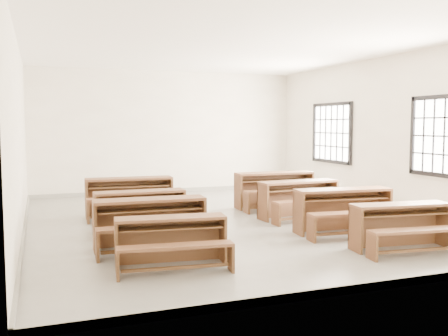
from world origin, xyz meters
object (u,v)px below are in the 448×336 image
object	(u,v)px
desk_set_5	(344,207)
desk_set_7	(275,187)
desk_set_0	(171,238)
desk_set_6	(300,197)
desk_set_4	(403,223)
desk_set_3	(130,194)
desk_set_2	(141,208)
desk_set_1	(151,220)

from	to	relation	value
desk_set_5	desk_set_7	xyz separation A→B (m)	(0.04, 2.67, 0.02)
desk_set_0	desk_set_6	xyz separation A→B (m)	(3.15, 2.34, 0.05)
desk_set_4	desk_set_6	distance (m)	2.68
desk_set_3	desk_set_5	bearing A→B (deg)	-39.39
desk_set_6	desk_set_7	size ratio (longest dim) A/B	0.94
desk_set_2	desk_set_7	bearing A→B (deg)	22.59
desk_set_1	desk_set_4	size ratio (longest dim) A/B	1.06
desk_set_5	desk_set_7	world-z (taller)	desk_set_7
desk_set_1	desk_set_4	world-z (taller)	desk_set_1
desk_set_1	desk_set_6	distance (m)	3.47
desk_set_5	desk_set_7	bearing A→B (deg)	94.70
desk_set_1	desk_set_4	distance (m)	3.65
desk_set_5	desk_set_7	size ratio (longest dim) A/B	0.98
desk_set_7	desk_set_0	bearing A→B (deg)	-129.57
desk_set_6	desk_set_7	distance (m)	1.25
desk_set_0	desk_set_1	distance (m)	1.01
desk_set_6	desk_set_7	world-z (taller)	desk_set_7
desk_set_0	desk_set_5	bearing A→B (deg)	22.63
desk_set_2	desk_set_6	world-z (taller)	desk_set_6
desk_set_1	desk_set_2	distance (m)	1.23
desk_set_2	desk_set_3	size ratio (longest dim) A/B	0.89
desk_set_2	desk_set_5	bearing A→B (deg)	-22.94
desk_set_2	desk_set_4	distance (m)	4.18
desk_set_1	desk_set_5	xyz separation A→B (m)	(3.25, -0.08, 0.00)
desk_set_2	desk_set_3	distance (m)	1.47
desk_set_6	desk_set_7	xyz separation A→B (m)	(0.09, 1.25, 0.03)
desk_set_1	desk_set_6	bearing A→B (deg)	25.10
desk_set_2	desk_set_5	size ratio (longest dim) A/B	0.89
desk_set_3	desk_set_7	world-z (taller)	desk_set_7
desk_set_0	desk_set_7	xyz separation A→B (m)	(3.24, 3.59, 0.08)
desk_set_0	desk_set_5	distance (m)	3.33
desk_set_3	desk_set_4	xyz separation A→B (m)	(3.24, -4.03, -0.05)
desk_set_2	desk_set_3	xyz separation A→B (m)	(0.07, 1.47, 0.04)
desk_set_6	desk_set_0	bearing A→B (deg)	-147.29
desk_set_1	desk_set_5	size ratio (longest dim) A/B	0.97
desk_set_5	desk_set_7	distance (m)	2.67
desk_set_3	desk_set_5	world-z (taller)	desk_set_3
desk_set_3	desk_set_4	size ratio (longest dim) A/B	1.11
desk_set_0	desk_set_6	bearing A→B (deg)	43.22
desk_set_2	desk_set_0	bearing A→B (deg)	-91.52
desk_set_2	desk_set_3	world-z (taller)	desk_set_3
desk_set_7	desk_set_1	bearing A→B (deg)	-139.35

